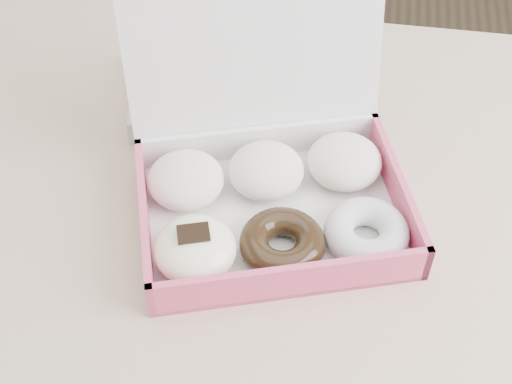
# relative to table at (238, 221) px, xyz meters

# --- Properties ---
(table) EXTENTS (1.20, 0.80, 0.75)m
(table) POSITION_rel_table_xyz_m (0.00, 0.00, 0.00)
(table) COLOR tan
(table) RESTS_ON ground
(donut_box) EXTENTS (0.40, 0.37, 0.24)m
(donut_box) POSITION_rel_table_xyz_m (0.05, -0.04, 0.12)
(donut_box) COLOR silver
(donut_box) RESTS_ON table
(newspapers) EXTENTS (0.26, 0.22, 0.04)m
(newspapers) POSITION_rel_table_xyz_m (-0.07, 0.16, 0.10)
(newspapers) COLOR silver
(newspapers) RESTS_ON table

